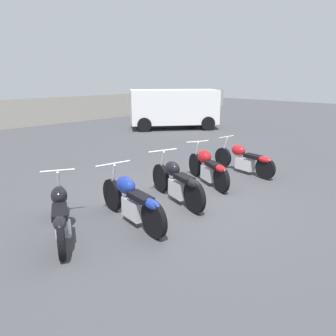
# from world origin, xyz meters

# --- Properties ---
(ground_plane) EXTENTS (60.00, 60.00, 0.00)m
(ground_plane) POSITION_xyz_m (0.00, 0.00, 0.00)
(ground_plane) COLOR #424247
(motorcycle_slot_0) EXTENTS (1.15, 2.00, 0.98)m
(motorcycle_slot_0) POSITION_xyz_m (-2.72, 0.35, 0.42)
(motorcycle_slot_0) COLOR black
(motorcycle_slot_0) RESTS_ON ground_plane
(motorcycle_slot_1) EXTENTS (0.75, 2.14, 1.02)m
(motorcycle_slot_1) POSITION_xyz_m (-1.53, -0.11, 0.45)
(motorcycle_slot_1) COLOR black
(motorcycle_slot_1) RESTS_ON ground_plane
(motorcycle_slot_2) EXTENTS (0.86, 2.04, 1.04)m
(motorcycle_slot_2) POSITION_xyz_m (-0.15, 0.04, 0.44)
(motorcycle_slot_2) COLOR black
(motorcycle_slot_2) RESTS_ON ground_plane
(motorcycle_slot_3) EXTENTS (1.02, 1.91, 0.99)m
(motorcycle_slot_3) POSITION_xyz_m (1.31, 0.34, 0.43)
(motorcycle_slot_3) COLOR black
(motorcycle_slot_3) RESTS_ON ground_plane
(motorcycle_slot_4) EXTENTS (0.62, 2.12, 0.95)m
(motorcycle_slot_4) POSITION_xyz_m (2.80, 0.21, 0.40)
(motorcycle_slot_4) COLOR black
(motorcycle_slot_4) RESTS_ON ground_plane
(parked_van) EXTENTS (4.74, 4.25, 1.98)m
(parked_van) POSITION_xyz_m (7.35, 7.40, 1.11)
(parked_van) COLOR white
(parked_van) RESTS_ON ground_plane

